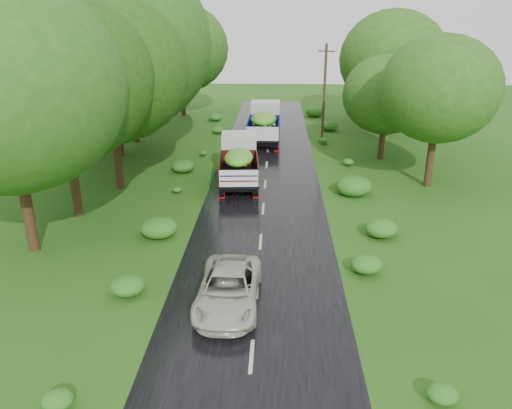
# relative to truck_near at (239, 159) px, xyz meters

# --- Properties ---
(ground) EXTENTS (120.00, 120.00, 0.00)m
(ground) POSITION_rel_truck_near_xyz_m (1.58, -16.24, -1.47)
(ground) COLOR #234B10
(ground) RESTS_ON ground
(road) EXTENTS (6.50, 80.00, 0.02)m
(road) POSITION_rel_truck_near_xyz_m (1.58, -11.24, -1.46)
(road) COLOR black
(road) RESTS_ON ground
(road_lines) EXTENTS (0.12, 69.60, 0.00)m
(road_lines) POSITION_rel_truck_near_xyz_m (1.58, -10.24, -1.45)
(road_lines) COLOR #BFB78C
(road_lines) RESTS_ON road
(truck_near) EXTENTS (2.60, 6.32, 2.60)m
(truck_near) POSITION_rel_truck_near_xyz_m (0.00, 0.00, 0.00)
(truck_near) COLOR black
(truck_near) RESTS_ON ground
(truck_far) EXTENTS (2.50, 6.77, 2.83)m
(truck_far) POSITION_rel_truck_near_xyz_m (1.25, 10.15, 0.13)
(truck_far) COLOR black
(truck_far) RESTS_ON ground
(car) EXTENTS (2.20, 4.62, 1.27)m
(car) POSITION_rel_truck_near_xyz_m (0.63, -13.44, -0.81)
(car) COLOR beige
(car) RESTS_ON road
(utility_pole) EXTENTS (1.26, 0.53, 7.46)m
(utility_pole) POSITION_rel_truck_near_xyz_m (5.83, 10.42, 2.37)
(utility_pole) COLOR #382616
(utility_pole) RESTS_ON ground
(trees_left) EXTENTS (6.79, 34.31, 10.11)m
(trees_left) POSITION_rel_truck_near_xyz_m (-8.24, 4.68, 5.53)
(trees_left) COLOR black
(trees_left) RESTS_ON ground
(trees_right) EXTENTS (5.80, 23.16, 8.00)m
(trees_right) POSITION_rel_truck_near_xyz_m (11.05, 10.25, 4.06)
(trees_right) COLOR black
(trees_right) RESTS_ON ground
(shrubs) EXTENTS (11.90, 44.00, 0.70)m
(shrubs) POSITION_rel_truck_near_xyz_m (1.58, -2.24, -1.12)
(shrubs) COLOR #256618
(shrubs) RESTS_ON ground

